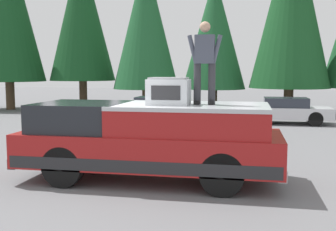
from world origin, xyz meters
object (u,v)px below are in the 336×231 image
Objects in this scene: parked_car_silver at (284,111)px; parked_car_white at (156,109)px; pickup_truck at (150,140)px; person_on_truck_bed at (205,61)px; compressor_unit at (169,91)px.

parked_car_white is (-0.56, 5.73, 0.00)m from parked_car_silver.
person_on_truck_bed reaches higher than pickup_truck.
pickup_truck is 1.35× the size of parked_car_silver.
compressor_unit is at bearing 105.78° from person_on_truck_bed.
compressor_unit is 11.13m from parked_car_silver.
compressor_unit is (-0.17, -0.44, 1.05)m from pickup_truck.
compressor_unit reaches higher than parked_car_silver.
parked_car_white is at bearing 12.05° from pickup_truck.
parked_car_silver is at bearing -16.79° from compressor_unit.
parked_car_silver is 1.00× the size of parked_car_white.
parked_car_white is at bearing 18.34° from person_on_truck_bed.
person_on_truck_bed reaches higher than compressor_unit.
pickup_truck reaches higher than parked_car_white.
pickup_truck is 3.28× the size of person_on_truck_bed.
compressor_unit reaches higher than parked_car_white.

